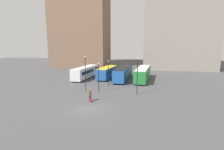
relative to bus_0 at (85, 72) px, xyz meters
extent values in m
plane|color=#4C4C4F|center=(7.00, -20.25, -1.57)|extent=(160.00, 160.00, 0.00)
cube|color=#7F604C|center=(-10.25, 25.53, 20.41)|extent=(20.71, 14.24, 43.96)
cube|color=gray|center=(25.41, 25.53, 19.48)|extent=(23.02, 17.92, 42.10)
cube|color=silver|center=(-0.01, -0.09, -0.04)|extent=(3.48, 11.11, 2.53)
cube|color=black|center=(0.41, 4.37, 0.28)|extent=(2.69, 2.23, 0.96)
cube|color=black|center=(-0.10, -1.07, 0.28)|extent=(3.14, 7.19, 0.76)
cube|color=white|center=(-0.01, -0.09, 1.27)|extent=(3.26, 10.87, 0.08)
cylinder|color=black|center=(0.31, 3.28, -1.08)|extent=(2.45, 1.20, 0.99)
cylinder|color=black|center=(-0.32, -3.46, -1.08)|extent=(2.45, 1.20, 0.99)
cube|color=#1E56A3|center=(5.29, 1.22, -0.09)|extent=(3.64, 9.77, 2.42)
cube|color=black|center=(5.74, 5.10, 0.21)|extent=(2.78, 2.04, 0.92)
cube|color=black|center=(5.20, 0.37, 0.21)|extent=(3.27, 6.36, 0.73)
cube|color=yellow|center=(5.29, 1.22, 1.16)|extent=(3.41, 9.56, 0.08)
cylinder|color=black|center=(5.63, 4.16, -1.09)|extent=(2.55, 1.25, 0.98)
cylinder|color=black|center=(4.95, -1.72, -1.09)|extent=(2.55, 1.25, 0.98)
cube|color=#1E56A3|center=(9.41, 0.07, 0.06)|extent=(3.40, 12.48, 2.66)
cube|color=black|center=(9.76, 5.12, 0.39)|extent=(2.74, 2.43, 1.01)
cube|color=black|center=(9.34, -1.04, 0.39)|extent=(3.12, 8.06, 0.80)
cube|color=black|center=(9.41, 0.07, 1.42)|extent=(3.18, 12.22, 0.08)
cylinder|color=black|center=(9.68, 3.88, -1.03)|extent=(2.52, 1.26, 1.09)
cylinder|color=black|center=(9.15, -3.75, -1.03)|extent=(2.52, 1.26, 1.09)
cube|color=#237A38|center=(14.01, 0.13, 0.01)|extent=(3.83, 12.41, 2.63)
cube|color=black|center=(14.54, 5.11, 0.34)|extent=(2.81, 2.50, 1.00)
cube|color=black|center=(13.89, -0.96, 0.34)|extent=(3.39, 8.04, 0.79)
cube|color=white|center=(14.01, 0.13, 1.37)|extent=(3.60, 12.15, 0.08)
cylinder|color=black|center=(14.41, 3.90, -1.09)|extent=(2.53, 1.23, 0.97)
cylinder|color=black|center=(13.61, -3.63, -1.09)|extent=(2.53, 1.23, 0.97)
cylinder|color=#382D4C|center=(6.42, -16.97, -1.16)|extent=(0.17, 0.17, 0.82)
cylinder|color=#382D4C|center=(6.60, -16.97, -1.16)|extent=(0.17, 0.17, 0.82)
cylinder|color=brown|center=(6.51, -16.97, -0.40)|extent=(0.48, 0.48, 0.71)
sphere|color=#9E7051|center=(6.51, -16.97, 0.09)|extent=(0.27, 0.27, 0.27)
cube|color=#B7232D|center=(6.74, -17.43, -1.26)|extent=(0.19, 0.42, 0.63)
cube|color=black|center=(6.74, -17.57, -0.81)|extent=(0.10, 0.03, 0.28)
cylinder|color=black|center=(13.17, -12.12, 1.39)|extent=(0.12, 0.12, 5.92)
sphere|color=beige|center=(13.17, -12.12, 4.43)|extent=(0.28, 0.28, 0.28)
cylinder|color=black|center=(6.46, -11.66, 0.87)|extent=(0.12, 0.12, 4.88)
sphere|color=beige|center=(6.46, -11.66, 3.39)|extent=(0.28, 0.28, 0.28)
cylinder|color=black|center=(7.16, -6.63, 0.87)|extent=(0.12, 0.12, 4.89)
sphere|color=beige|center=(7.16, -6.63, 3.41)|extent=(0.28, 0.28, 0.28)
cylinder|color=black|center=(3.93, -11.27, 1.45)|extent=(0.12, 0.12, 6.04)
sphere|color=beige|center=(3.93, -11.27, 4.55)|extent=(0.28, 0.28, 0.28)
camera|label=1|loc=(14.18, -40.74, 6.62)|focal=28.00mm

